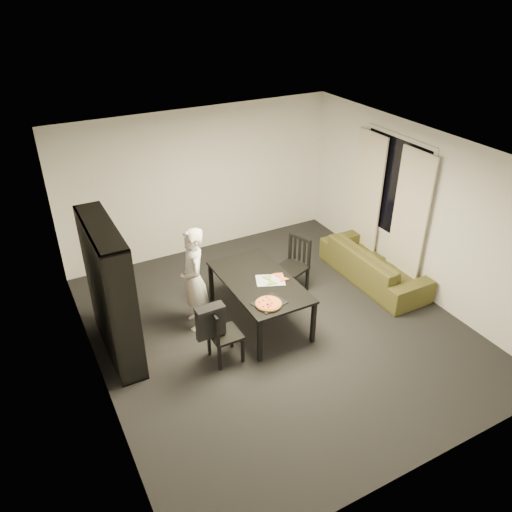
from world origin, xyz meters
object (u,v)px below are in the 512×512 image
bookshelf (111,292)px  chair_left (219,332)px  dining_table (259,284)px  baking_tray (269,303)px  chair_right (295,261)px  person (194,280)px  sofa (374,264)px  pepperoni_pizza (269,304)px

bookshelf → chair_left: bearing=-37.1°
dining_table → chair_left: (-0.88, -0.54, -0.16)m
dining_table → baking_tray: baking_tray is taller
chair_right → person: bearing=-107.6°
dining_table → chair_left: chair_left is taller
chair_left → person: person is taller
sofa → chair_left: bearing=101.4°
baking_tray → person: bearing=128.4°
chair_right → sofa: (1.32, -0.37, -0.23)m
bookshelf → baking_tray: 2.07m
sofa → chair_right: bearing=74.3°
dining_table → chair_left: 1.04m
pepperoni_pizza → sofa: 2.52m
chair_left → sofa: size_ratio=0.42×
chair_right → sofa: size_ratio=0.46×
chair_left → dining_table: bearing=-59.0°
baking_tray → pepperoni_pizza: (-0.03, -0.03, 0.02)m
dining_table → pepperoni_pizza: bearing=-106.9°
dining_table → person: bearing=158.5°
dining_table → sofa: dining_table is taller
baking_tray → sofa: 2.48m
chair_left → pepperoni_pizza: (0.70, -0.05, 0.24)m
bookshelf → baking_tray: bearing=-25.4°
baking_tray → sofa: size_ratio=0.20×
pepperoni_pizza → sofa: pepperoni_pizza is taller
dining_table → person: 0.94m
bookshelf → dining_table: bearing=-9.0°
bookshelf → pepperoni_pizza: (1.83, -0.91, -0.22)m
chair_right → sofa: bearing=53.0°
bookshelf → sofa: bookshelf is taller
chair_left → baking_tray: 0.76m
bookshelf → person: bookshelf is taller
dining_table → baking_tray: bearing=-105.3°
person → baking_tray: bearing=48.2°
chair_left → pepperoni_pizza: chair_left is taller
dining_table → person: person is taller
chair_right → sofa: 1.39m
chair_right → baking_tray: 1.47m
bookshelf → baking_tray: bookshelf is taller
bookshelf → person: 1.15m
dining_table → person: (-0.86, 0.34, 0.14)m
bookshelf → dining_table: (2.01, -0.32, -0.31)m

